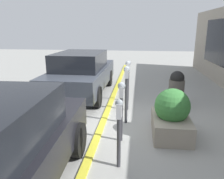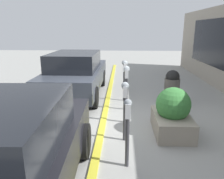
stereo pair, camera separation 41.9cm
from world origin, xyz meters
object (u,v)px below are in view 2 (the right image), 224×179
Objects in this scene: parking_meter_second at (125,100)px; parked_car_middle at (76,73)px; parking_meter_nearest at (128,123)px; trash_bin at (172,87)px; parking_meter_fourth at (125,77)px; planter_box at (172,114)px; parking_meter_middle at (126,85)px; parking_meter_farthest at (124,71)px.

parking_meter_second is 0.30× the size of parked_car_middle.
parking_meter_nearest is 3.80m from trash_bin.
parking_meter_fourth is (2.94, 0.01, 0.16)m from parking_meter_nearest.
parking_meter_second reaches higher than trash_bin.
planter_box is 2.13m from trash_bin.
trash_bin is (0.53, -1.54, -0.44)m from parking_meter_fourth.
parking_meter_middle is 0.34× the size of parked_car_middle.
parking_meter_second reaches higher than parking_meter_nearest.
parking_meter_nearest is 1.97m from parking_meter_middle.
parking_meter_middle is at bearing -178.91° from parking_meter_fourth.
parking_meter_second is at bearing 177.18° from parking_meter_middle.
parking_meter_farthest reaches higher than planter_box.
parking_meter_farthest is 1.08× the size of planter_box.
parking_meter_fourth is at bearing -0.88° from parking_meter_second.
parking_meter_second is 0.99m from parking_meter_middle.
parking_meter_second is 2.84m from parking_meter_farthest.
parking_meter_middle is at bearing -178.68° from parking_meter_farthest.
parking_meter_nearest is at bearing 156.16° from trash_bin.
parking_meter_nearest is at bearing -179.55° from parking_meter_farthest.
planter_box is (1.39, -1.10, -0.38)m from parking_meter_nearest.
parking_meter_fourth is 1.98m from planter_box.
trash_bin reaches higher than planter_box.
parked_car_middle is at bearing 51.16° from parking_meter_fourth.
parking_meter_fourth is (1.97, -0.03, 0.06)m from parking_meter_second.
parking_meter_fourth reaches higher than parking_meter_second.
parking_meter_farthest reaches higher than parking_meter_second.
parking_meter_second reaches higher than planter_box.
parked_car_middle reaches higher than parking_meter_farthest.
planter_box is (-0.57, -1.09, -0.55)m from parking_meter_middle.
planter_box is at bearing -70.12° from parking_meter_second.
parking_meter_farthest is at bearing -107.32° from parked_car_middle.
parking_meter_fourth is at bearing -128.32° from parked_car_middle.
planter_box is at bearing -135.36° from parked_car_middle.
parking_meter_second is 0.88× the size of parking_meter_middle.
parking_meter_second is at bearing 179.88° from parking_meter_farthest.
planter_box is at bearing -144.42° from parking_meter_fourth.
parking_meter_farthest is (3.82, 0.03, 0.17)m from parking_meter_nearest.
parking_meter_nearest is at bearing -177.89° from parking_meter_second.
parking_meter_middle is at bearing -142.62° from parked_car_middle.
parked_car_middle is (1.45, 1.80, -0.18)m from parking_meter_fourth.
parking_meter_second is 0.96× the size of parking_meter_farthest.
planter_box is (-2.43, -1.13, -0.55)m from parking_meter_farthest.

